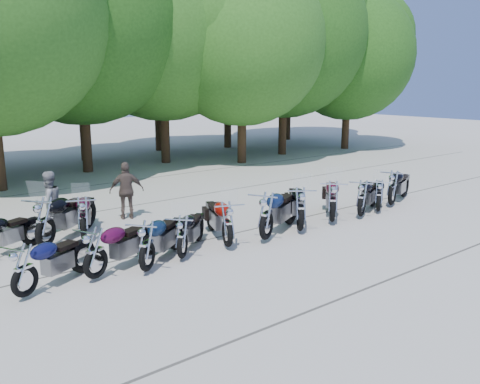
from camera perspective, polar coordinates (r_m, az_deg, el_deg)
ground at (r=12.53m, az=4.31°, el=-6.07°), size 90.00×90.00×0.00m
tree_4 at (r=23.59m, az=-17.71°, el=18.28°), size 9.13×9.13×11.20m
tree_5 at (r=25.46m, az=-8.78°, el=18.07°), size 9.04×9.04×11.10m
tree_6 at (r=25.09m, az=0.21°, el=16.55°), size 8.00×8.00×9.82m
tree_7 at (r=28.26m, az=4.98°, el=17.20°), size 8.79×8.79×10.79m
tree_8 at (r=31.18m, az=12.11°, el=14.82°), size 7.53×7.53×9.25m
tree_12 at (r=27.10m, az=-17.68°, el=15.49°), size 7.88×7.88×9.67m
tree_13 at (r=30.14m, az=-9.42°, el=16.10°), size 8.31×8.31×10.20m
tree_14 at (r=31.16m, az=-1.45°, el=15.74°), size 8.02×8.02×9.84m
tree_15 at (r=35.81m, az=5.54°, el=17.15°), size 9.67×9.67×11.86m
motorcycle_0 at (r=10.15m, az=-23.12°, el=-7.93°), size 2.18×1.53×1.20m
motorcycle_1 at (r=10.57m, az=-15.98°, el=-6.42°), size 2.32×1.47×1.26m
motorcycle_2 at (r=10.73m, az=-10.44°, el=-5.80°), size 2.23×1.92×1.28m
motorcycle_3 at (r=11.40m, az=-6.51°, el=-4.88°), size 1.96×1.85×1.17m
motorcycle_4 at (r=12.08m, az=-1.44°, el=-3.47°), size 1.54×2.42×1.31m
motorcycle_5 at (r=12.60m, az=2.98°, el=-2.53°), size 2.62×1.84×1.44m
motorcycle_6 at (r=13.45m, az=6.80°, el=-1.75°), size 2.12×2.39×1.39m
motorcycle_7 at (r=14.42m, az=10.38°, el=-0.90°), size 2.32×2.24×1.40m
motorcycle_8 at (r=15.23m, az=13.54°, el=-0.56°), size 2.35×1.61×1.29m
motorcycle_9 at (r=15.99m, az=15.33°, el=-0.27°), size 2.03×1.74×1.17m
motorcycle_10 at (r=16.89m, az=16.77°, el=0.59°), size 2.46×1.53×1.34m
motorcycle_12 at (r=12.87m, az=-21.08°, el=-3.01°), size 2.50×2.18×1.45m
motorcycle_13 at (r=13.18m, az=-17.24°, el=-2.70°), size 1.58×2.41×1.31m
rider_1 at (r=14.35m, az=-20.66°, el=-1.06°), size 0.94×0.82×1.64m
rider_2 at (r=15.12m, az=-12.60°, el=0.16°), size 1.07×0.74×1.68m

